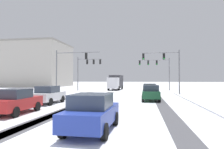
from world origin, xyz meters
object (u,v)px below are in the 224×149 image
object	(u,v)px
traffic_signal_near_right	(166,63)
traffic_signal_near_left	(68,64)
traffic_signal_far_right	(157,66)
car_dark_green_second	(151,93)
box_truck_delivery	(116,82)
car_yellow_cab_lead	(150,90)
car_red_fourth	(15,101)
traffic_signal_far_left	(87,66)
car_blue_fifth	(92,112)
office_building_far_left_block	(30,65)
car_white_third	(48,95)

from	to	relation	value
traffic_signal_near_right	traffic_signal_near_left	size ratio (longest dim) A/B	0.98
traffic_signal_near_right	traffic_signal_far_right	distance (m)	11.88
traffic_signal_far_right	car_dark_green_second	bearing A→B (deg)	-95.02
traffic_signal_near_left	box_truck_delivery	size ratio (longest dim) A/B	0.89
car_dark_green_second	box_truck_delivery	xyz separation A→B (m)	(-6.50, 20.48, 0.82)
car_yellow_cab_lead	box_truck_delivery	xyz separation A→B (m)	(-6.54, 14.37, 0.82)
traffic_signal_far_right	car_red_fourth	size ratio (longest dim) A/B	1.58
traffic_signal_far_left	traffic_signal_far_right	xyz separation A→B (m)	(13.50, 3.82, 0.05)
traffic_signal_near_left	car_blue_fifth	world-z (taller)	traffic_signal_near_left
traffic_signal_near_right	car_red_fourth	size ratio (longest dim) A/B	1.58
traffic_signal_far_right	car_blue_fifth	distance (m)	34.67
office_building_far_left_block	car_red_fourth	bearing A→B (deg)	-60.48
car_white_third	car_yellow_cab_lead	bearing A→B (deg)	47.41
traffic_signal_near_left	car_dark_green_second	size ratio (longest dim) A/B	1.62
box_truck_delivery	office_building_far_left_block	distance (m)	32.69
car_dark_green_second	car_red_fourth	world-z (taller)	same
traffic_signal_near_right	car_white_third	size ratio (longest dim) A/B	1.58
traffic_signal_near_right	car_white_third	xyz separation A→B (m)	(-11.81, -13.24, -3.80)
car_blue_fifth	traffic_signal_far_right	bearing A→B (deg)	82.07
traffic_signal_far_right	car_dark_green_second	size ratio (longest dim) A/B	1.58
traffic_signal_far_left	car_dark_green_second	distance (m)	21.15
traffic_signal_near_right	car_dark_green_second	bearing A→B (deg)	-105.17
car_white_third	car_red_fourth	size ratio (longest dim) A/B	1.00
traffic_signal_near_right	car_red_fourth	world-z (taller)	traffic_signal_near_right
traffic_signal_far_right	car_dark_green_second	distance (m)	21.47
box_truck_delivery	traffic_signal_far_left	bearing A→B (deg)	-147.53
traffic_signal_near_left	car_yellow_cab_lead	xyz separation A→B (m)	(11.74, -1.05, -3.65)
car_white_third	traffic_signal_near_left	bearing A→B (deg)	101.90
traffic_signal_near_right	traffic_signal_far_right	world-z (taller)	same
car_dark_green_second	car_blue_fifth	xyz separation A→B (m)	(-2.91, -13.10, 0.00)
traffic_signal_far_left	traffic_signal_far_right	size ratio (longest dim) A/B	1.00
traffic_signal_far_left	traffic_signal_near_left	bearing A→B (deg)	-90.24
traffic_signal_near_right	box_truck_delivery	size ratio (longest dim) A/B	0.87
traffic_signal_near_left	car_blue_fifth	size ratio (longest dim) A/B	1.60
car_dark_green_second	traffic_signal_far_left	bearing A→B (deg)	124.14
car_red_fourth	box_truck_delivery	bearing A→B (deg)	85.37
traffic_signal_near_left	car_white_third	size ratio (longest dim) A/B	1.61
car_white_third	box_truck_delivery	distance (m)	24.74
box_truck_delivery	office_building_far_left_block	size ratio (longest dim) A/B	0.34
car_blue_fifth	office_building_far_left_block	bearing A→B (deg)	122.93
car_white_third	car_blue_fifth	xyz separation A→B (m)	(6.43, -9.01, 0.00)
car_white_third	box_truck_delivery	bearing A→B (deg)	83.43
car_dark_green_second	car_red_fourth	distance (m)	13.07
traffic_signal_near_right	car_dark_green_second	size ratio (longest dim) A/B	1.58
traffic_signal_near_left	car_yellow_cab_lead	size ratio (longest dim) A/B	1.61
car_dark_green_second	car_white_third	world-z (taller)	same
office_building_far_left_block	car_yellow_cab_lead	bearing A→B (deg)	-40.75
box_truck_delivery	car_dark_green_second	bearing A→B (deg)	-72.38
traffic_signal_far_left	car_dark_green_second	size ratio (longest dim) A/B	1.58
traffic_signal_far_left	traffic_signal_near_left	distance (m)	10.04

